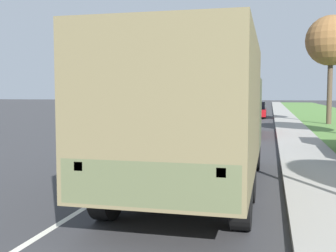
{
  "coord_description": "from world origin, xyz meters",
  "views": [
    {
      "loc": [
        3.27,
        0.68,
        2.1
      ],
      "look_at": [
        0.71,
        11.23,
        1.25
      ],
      "focal_mm": 45.0,
      "sensor_mm": 36.0,
      "label": 1
    }
  ],
  "objects_px": {
    "car_second_ahead": "(255,110)",
    "car_third_ahead": "(220,107)",
    "military_truck": "(197,111)",
    "car_nearest_ahead": "(241,120)"
  },
  "relations": [
    {
      "from": "car_third_ahead",
      "to": "car_second_ahead",
      "type": "bearing_deg",
      "value": -65.57
    },
    {
      "from": "military_truck",
      "to": "car_second_ahead",
      "type": "bearing_deg",
      "value": 89.48
    },
    {
      "from": "car_nearest_ahead",
      "to": "car_third_ahead",
      "type": "relative_size",
      "value": 1.02
    },
    {
      "from": "car_second_ahead",
      "to": "car_third_ahead",
      "type": "bearing_deg",
      "value": 114.43
    },
    {
      "from": "military_truck",
      "to": "car_second_ahead",
      "type": "distance_m",
      "value": 28.4
    },
    {
      "from": "military_truck",
      "to": "car_third_ahead",
      "type": "xyz_separation_m",
      "value": [
        -3.79,
        37.29,
        -1.08
      ]
    },
    {
      "from": "car_nearest_ahead",
      "to": "car_third_ahead",
      "type": "xyz_separation_m",
      "value": [
        -3.86,
        24.29,
        -0.12
      ]
    },
    {
      "from": "military_truck",
      "to": "car_second_ahead",
      "type": "height_order",
      "value": "military_truck"
    },
    {
      "from": "car_second_ahead",
      "to": "car_third_ahead",
      "type": "relative_size",
      "value": 1.02
    },
    {
      "from": "military_truck",
      "to": "car_third_ahead",
      "type": "bearing_deg",
      "value": 95.81
    }
  ]
}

